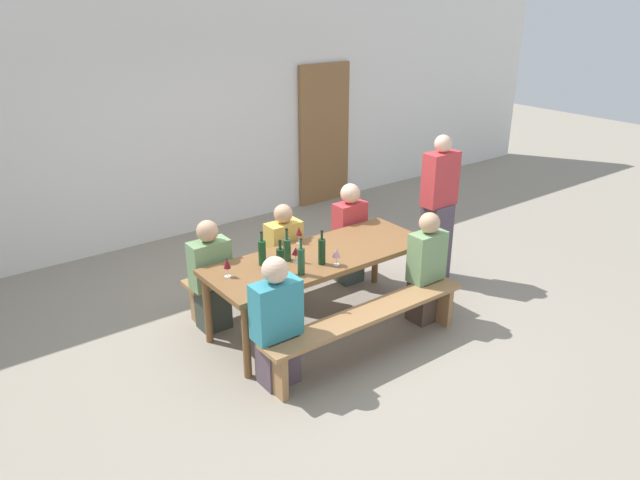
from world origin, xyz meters
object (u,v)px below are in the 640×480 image
(seated_guest_far_0, at_px, (211,278))
(seated_guest_far_2, at_px, (349,235))
(wine_bottle_0, at_px, (287,249))
(seated_guest_near_1, at_px, (426,270))
(wine_glass_0, at_px, (299,232))
(bench_near, at_px, (368,320))
(standing_host, at_px, (438,212))
(seated_guest_far_1, at_px, (284,258))
(wine_bottle_4, at_px, (322,251))
(wine_glass_3, at_px, (336,253))
(wine_bottle_2, at_px, (280,261))
(wooden_door, at_px, (324,135))
(tasting_table, at_px, (320,261))
(wine_glass_1, at_px, (296,252))
(wine_bottle_3, at_px, (301,261))
(wine_glass_2, at_px, (227,264))
(seated_guest_near_0, at_px, (277,325))
(wine_bottle_1, at_px, (262,252))
(bench_far, at_px, (280,266))

(seated_guest_far_0, height_order, seated_guest_far_2, seated_guest_far_2)
(wine_bottle_0, bearing_deg, seated_guest_near_1, -28.25)
(wine_glass_0, height_order, seated_guest_far_0, seated_guest_far_0)
(bench_near, relative_size, seated_guest_far_0, 1.91)
(seated_guest_near_1, height_order, seated_guest_far_2, seated_guest_far_2)
(bench_near, height_order, seated_guest_far_0, seated_guest_far_0)
(wine_glass_0, distance_m, standing_host, 1.69)
(seated_guest_far_1, xyz_separation_m, standing_host, (1.70, -0.53, 0.29))
(bench_near, relative_size, wine_bottle_4, 6.44)
(wine_glass_3, relative_size, seated_guest_near_1, 0.15)
(wine_bottle_2, distance_m, seated_guest_far_1, 0.91)
(wine_bottle_0, relative_size, seated_guest_near_1, 0.28)
(wooden_door, height_order, wine_glass_0, wooden_door)
(tasting_table, relative_size, wine_glass_1, 15.35)
(bench_near, relative_size, wine_glass_3, 12.46)
(wine_bottle_0, xyz_separation_m, wine_bottle_4, (0.21, -0.26, 0.02))
(wine_bottle_3, distance_m, wine_glass_2, 0.65)
(seated_guest_near_0, distance_m, seated_guest_far_2, 2.04)
(wine_bottle_4, height_order, seated_guest_far_1, seated_guest_far_1)
(seated_guest_far_1, height_order, standing_host, standing_host)
(bench_near, xyz_separation_m, wine_bottle_2, (-0.53, 0.60, 0.51))
(wine_bottle_4, bearing_deg, wooden_door, 52.41)
(wooden_door, height_order, wine_bottle_3, wooden_door)
(wine_bottle_3, bearing_deg, wooden_door, 49.96)
(bench_near, bearing_deg, wine_bottle_3, 129.98)
(wine_glass_0, bearing_deg, wine_bottle_4, -102.55)
(wooden_door, distance_m, wine_bottle_1, 4.06)
(wine_bottle_4, bearing_deg, wine_glass_2, 160.84)
(bench_near, distance_m, seated_guest_far_0, 1.56)
(bench_near, distance_m, seated_guest_far_2, 1.54)
(wooden_door, bearing_deg, wine_bottle_4, -127.59)
(bench_far, height_order, wine_glass_1, wine_glass_1)
(seated_guest_near_0, bearing_deg, wine_glass_1, -46.16)
(wooden_door, relative_size, wine_bottle_1, 6.37)
(tasting_table, height_order, seated_guest_far_2, seated_guest_far_2)
(wine_bottle_4, xyz_separation_m, wine_glass_2, (-0.82, 0.29, -0.00))
(wine_glass_2, distance_m, seated_guest_near_1, 1.96)
(wine_bottle_2, relative_size, seated_guest_near_1, 0.28)
(bench_far, height_order, wine_bottle_2, wine_bottle_2)
(bench_far, height_order, seated_guest_far_0, seated_guest_far_0)
(wine_bottle_4, relative_size, seated_guest_far_0, 0.30)
(tasting_table, height_order, wine_bottle_0, wine_bottle_0)
(wine_glass_2, distance_m, standing_host, 2.61)
(wooden_door, height_order, wine_bottle_0, wooden_door)
(tasting_table, relative_size, standing_host, 1.34)
(wine_bottle_2, relative_size, wine_glass_3, 1.87)
(wine_glass_1, bearing_deg, wine_glass_2, 170.96)
(bench_far, xyz_separation_m, wine_glass_1, (-0.28, -0.71, 0.50))
(wine_bottle_1, height_order, seated_guest_far_1, seated_guest_far_1)
(seated_guest_far_2, bearing_deg, wine_bottle_4, -51.86)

